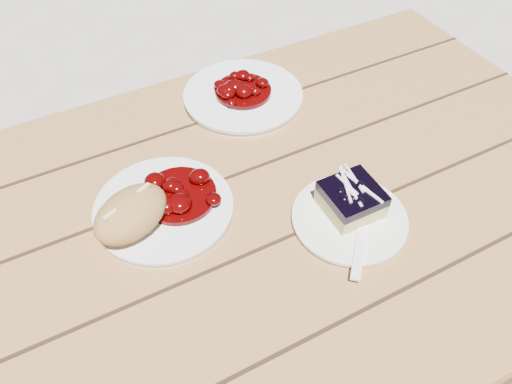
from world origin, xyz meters
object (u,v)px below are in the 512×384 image
bread_roll (131,214)px  main_plate (164,209)px  second_plate (243,96)px  blueberry_cake (351,199)px  picnic_table (77,340)px  dessert_plate (349,219)px

bread_roll → main_plate: bearing=20.0°
bread_roll → second_plate: bearing=36.7°
main_plate → blueberry_cake: (0.27, -0.14, 0.03)m
picnic_table → second_plate: second_plate is taller
main_plate → blueberry_cake: bearing=-27.9°
picnic_table → bread_roll: bearing=14.5°
second_plate → dessert_plate: bearing=-88.7°
main_plate → second_plate: same height
picnic_table → main_plate: (0.20, 0.06, 0.17)m
picnic_table → main_plate: size_ratio=9.07×
main_plate → blueberry_cake: blueberry_cake is taller
bread_roll → second_plate: 0.38m
main_plate → blueberry_cake: 0.30m
second_plate → main_plate: bearing=-140.3°
main_plate → blueberry_cake: size_ratio=2.56×
dessert_plate → blueberry_cake: size_ratio=2.08×
picnic_table → dessert_plate: bearing=-12.0°
bread_roll → blueberry_cake: bearing=-20.6°
picnic_table → bread_roll: size_ratio=15.77×
dessert_plate → blueberry_cake: blueberry_cake is taller
blueberry_cake → second_plate: size_ratio=0.37×
blueberry_cake → second_plate: bearing=93.7°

